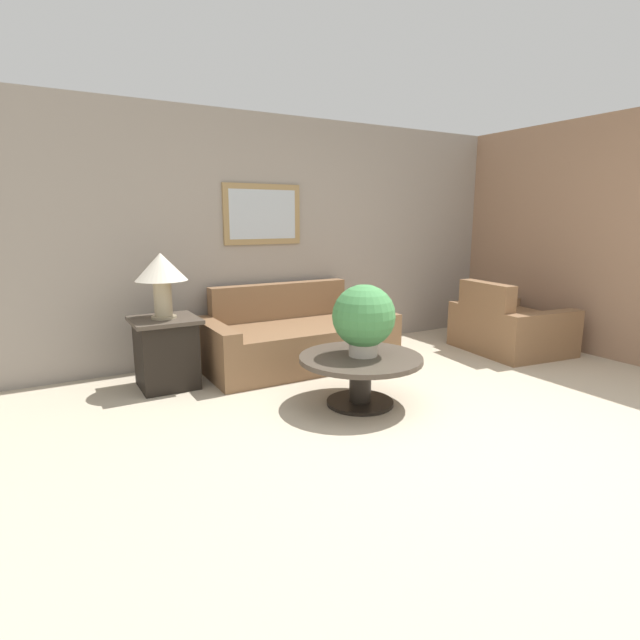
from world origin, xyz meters
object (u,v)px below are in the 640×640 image
object	(u,v)px
couch_main	(296,339)
potted_plant_on_table	(364,318)
table_lamp	(161,272)
armchair	(509,328)
side_table	(166,352)
coffee_table	(361,369)

from	to	relation	value
couch_main	potted_plant_on_table	world-z (taller)	potted_plant_on_table
couch_main	table_lamp	world-z (taller)	table_lamp
armchair	side_table	world-z (taller)	armchair
coffee_table	potted_plant_on_table	distance (m)	0.43
side_table	couch_main	bearing A→B (deg)	2.21
potted_plant_on_table	couch_main	bearing A→B (deg)	88.02
couch_main	side_table	bearing A→B (deg)	-177.79
couch_main	armchair	xyz separation A→B (m)	(2.39, -0.75, 0.00)
coffee_table	couch_main	bearing A→B (deg)	86.89
couch_main	coffee_table	xyz separation A→B (m)	(-0.07, -1.30, 0.03)
couch_main	coffee_table	bearing A→B (deg)	-93.11
side_table	potted_plant_on_table	world-z (taller)	potted_plant_on_table
potted_plant_on_table	armchair	bearing A→B (deg)	12.62
couch_main	potted_plant_on_table	distance (m)	1.38
couch_main	table_lamp	size ratio (longest dim) A/B	3.35
couch_main	armchair	distance (m)	2.50
coffee_table	potted_plant_on_table	world-z (taller)	potted_plant_on_table
coffee_table	table_lamp	distance (m)	1.94
coffee_table	side_table	distance (m)	1.78
couch_main	armchair	world-z (taller)	same
table_lamp	side_table	bearing A→B (deg)	0.00
table_lamp	potted_plant_on_table	distance (m)	1.83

